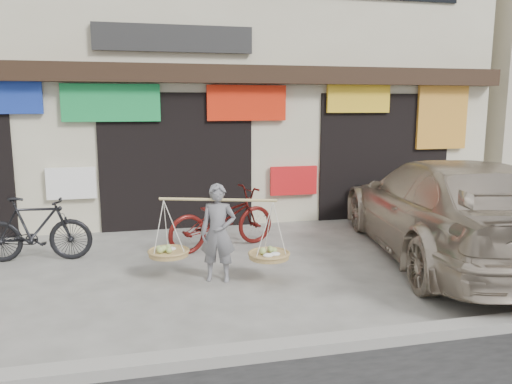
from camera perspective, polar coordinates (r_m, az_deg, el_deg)
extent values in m
plane|color=gray|center=(6.93, -6.46, -10.91)|extent=(70.00, 70.00, 0.00)
cube|color=gray|center=(5.10, -3.65, -18.14)|extent=(70.00, 0.25, 0.12)
cube|color=beige|center=(13.00, -10.30, 14.34)|extent=(14.00, 6.00, 7.00)
cube|color=black|center=(9.84, -9.20, 13.24)|extent=(14.00, 0.35, 0.35)
cube|color=black|center=(10.28, -9.11, 3.59)|extent=(3.00, 0.60, 2.70)
cube|color=black|center=(11.51, 13.90, 4.09)|extent=(3.00, 0.60, 2.70)
cube|color=#199949|center=(9.87, -16.21, 9.77)|extent=(1.80, 0.08, 0.70)
cube|color=red|center=(10.09, -1.07, 10.15)|extent=(1.60, 0.08, 0.70)
cube|color=yellow|center=(10.85, 11.63, 10.46)|extent=(1.40, 0.08, 0.60)
cube|color=orange|center=(11.83, 20.49, 8.04)|extent=(1.20, 0.08, 1.40)
cube|color=white|center=(10.05, -20.35, 0.95)|extent=(0.90, 0.08, 0.60)
cube|color=red|center=(10.46, 4.33, 1.31)|extent=(1.00, 0.08, 0.60)
cube|color=#292929|center=(9.97, -9.34, 16.94)|extent=(3.00, 0.08, 0.50)
imported|color=slate|center=(7.01, -4.35, -4.68)|extent=(0.58, 0.47, 1.39)
cylinder|color=tan|center=(6.91, -4.40, -0.88)|extent=(1.58, 0.55, 0.04)
cylinder|color=#A6874F|center=(7.24, -9.95, -6.90)|extent=(0.56, 0.56, 0.07)
ellipsoid|color=#A5BF66|center=(7.23, -9.96, -6.45)|extent=(0.39, 0.39, 0.10)
cylinder|color=#A6874F|center=(7.02, 1.50, -7.29)|extent=(0.56, 0.56, 0.07)
ellipsoid|color=#A5BF66|center=(7.00, 1.50, -6.82)|extent=(0.39, 0.39, 0.10)
imported|color=black|center=(8.64, -23.91, -3.91)|extent=(1.77, 0.65, 1.04)
imported|color=#50100D|center=(8.62, -3.90, -3.06)|extent=(2.12, 1.31, 1.05)
imported|color=#B3A490|center=(8.59, 21.02, -1.80)|extent=(3.29, 5.92, 1.62)
cube|color=black|center=(11.08, 15.55, -0.37)|extent=(1.69, 0.42, 0.45)
cube|color=silver|center=(11.17, 15.42, -0.81)|extent=(0.45, 0.10, 0.12)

